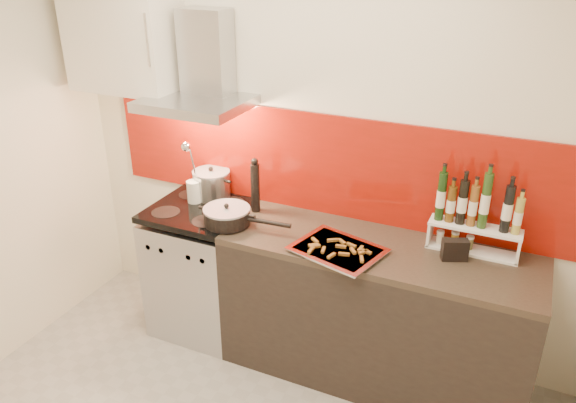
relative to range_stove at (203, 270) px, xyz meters
The scene contains 13 objects.
back_wall 1.15m from the range_stove, 23.53° to the left, with size 3.40×0.02×2.60m, color silver.
backsplash 1.12m from the range_stove, 21.33° to the left, with size 3.00×0.02×0.64m, color maroon.
range_stove is the anchor object (origin of this frame).
counter 1.20m from the range_stove, ahead, with size 1.80×0.60×0.90m.
range_hood 1.31m from the range_stove, 90.00° to the left, with size 0.62×0.50×0.61m.
upper_cabinet 1.61m from the range_stove, 166.72° to the left, with size 0.70×0.35×0.72m, color white.
stock_pot 0.59m from the range_stove, 92.58° to the left, with size 0.25×0.25×0.21m.
saute_pan 0.60m from the range_stove, 21.65° to the right, with size 0.55×0.29×0.13m.
utensil_jar 0.60m from the range_stove, 140.92° to the left, with size 0.09×0.14×0.44m.
pepper_mill 0.73m from the range_stove, 19.84° to the left, with size 0.06×0.06×0.36m.
step_shelf 1.80m from the range_stove, ahead, with size 0.49×0.13×0.47m.
caddy_box 1.68m from the range_stove, ahead, with size 0.14×0.06×0.12m, color black.
baking_tray 1.12m from the range_stove, ahead, with size 0.55×0.47×0.03m.
Camera 1 is at (1.17, -1.62, 2.48)m, focal length 35.00 mm.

